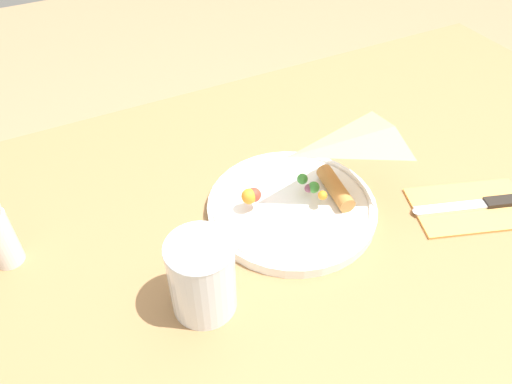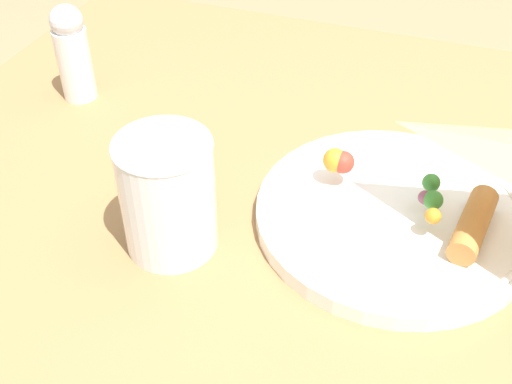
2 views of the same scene
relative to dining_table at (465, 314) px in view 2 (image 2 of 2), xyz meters
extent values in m
cube|color=olive|center=(0.00, 0.00, 0.10)|extent=(1.20, 0.72, 0.03)
cube|color=#382D23|center=(0.55, -0.31, -0.28)|extent=(0.06, 0.06, 0.72)
cylinder|color=white|center=(0.09, 0.02, 0.12)|extent=(0.25, 0.25, 0.02)
torus|color=white|center=(0.09, 0.02, 0.13)|extent=(0.23, 0.23, 0.01)
pyramid|color=#E0B266|center=(0.10, 0.02, 0.14)|extent=(0.17, 0.11, 0.02)
cylinder|color=#B77A3D|center=(0.02, 0.03, 0.14)|extent=(0.04, 0.09, 0.02)
sphere|color=red|center=(0.14, 0.00, 0.15)|extent=(0.02, 0.02, 0.02)
sphere|color=orange|center=(0.15, 0.00, 0.15)|extent=(0.02, 0.02, 0.02)
sphere|color=orange|center=(0.05, 0.04, 0.15)|extent=(0.01, 0.01, 0.01)
sphere|color=#388433|center=(0.06, 0.00, 0.15)|extent=(0.02, 0.02, 0.02)
sphere|color=#388433|center=(0.06, 0.02, 0.15)|extent=(0.02, 0.02, 0.02)
sphere|color=#7A4256|center=(0.06, 0.02, 0.15)|extent=(0.01, 0.01, 0.01)
cylinder|color=white|center=(0.26, 0.11, 0.16)|extent=(0.08, 0.08, 0.11)
cylinder|color=#B27F42|center=(0.26, 0.11, 0.14)|extent=(0.07, 0.07, 0.06)
torus|color=white|center=(0.26, 0.11, 0.22)|extent=(0.08, 0.08, 0.00)
cylinder|color=silver|center=(0.47, -0.07, 0.15)|extent=(0.04, 0.04, 0.08)
sphere|color=silver|center=(0.47, -0.07, 0.21)|extent=(0.04, 0.04, 0.04)
camera|label=1|loc=(0.37, 0.46, 0.63)|focal=35.00mm
camera|label=2|loc=(0.06, 0.46, 0.51)|focal=45.00mm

